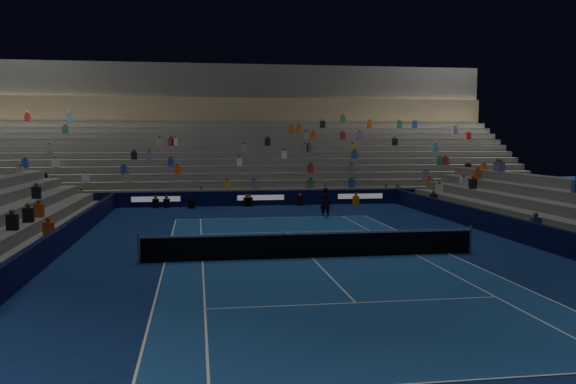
% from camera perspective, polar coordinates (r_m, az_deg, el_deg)
% --- Properties ---
extents(ground, '(90.00, 90.00, 0.00)m').
position_cam_1_polar(ground, '(22.92, 2.27, -6.28)').
color(ground, '#0D2251').
rests_on(ground, ground).
extents(court_surface, '(10.97, 23.77, 0.01)m').
position_cam_1_polar(court_surface, '(22.92, 2.27, -6.27)').
color(court_surface, navy).
rests_on(court_surface, ground).
extents(sponsor_barrier_far, '(44.00, 0.25, 1.00)m').
position_cam_1_polar(sponsor_barrier_far, '(40.99, -2.63, -0.58)').
color(sponsor_barrier_far, black).
rests_on(sponsor_barrier_far, ground).
extents(sponsor_barrier_east, '(0.25, 37.00, 1.00)m').
position_cam_1_polar(sponsor_barrier_east, '(26.43, 23.46, -4.09)').
color(sponsor_barrier_east, black).
rests_on(sponsor_barrier_east, ground).
extents(sponsor_barrier_west, '(0.25, 37.00, 1.00)m').
position_cam_1_polar(sponsor_barrier_west, '(23.07, -22.21, -5.32)').
color(sponsor_barrier_west, black).
rests_on(sponsor_barrier_west, ground).
extents(grandstand_main, '(44.00, 15.20, 11.20)m').
position_cam_1_polar(grandstand_main, '(50.17, -3.78, 3.72)').
color(grandstand_main, slate).
rests_on(grandstand_main, ground).
extents(tennis_net, '(12.90, 0.10, 1.10)m').
position_cam_1_polar(tennis_net, '(22.83, 2.28, -5.04)').
color(tennis_net, '#B2B2B7').
rests_on(tennis_net, ground).
extents(tennis_player, '(0.68, 0.48, 1.75)m').
position_cam_1_polar(tennis_player, '(34.42, 3.56, -1.03)').
color(tennis_player, black).
rests_on(tennis_player, ground).
extents(broadcast_camera, '(0.47, 0.92, 0.62)m').
position_cam_1_polar(broadcast_camera, '(39.89, -9.14, -1.06)').
color(broadcast_camera, black).
rests_on(broadcast_camera, ground).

